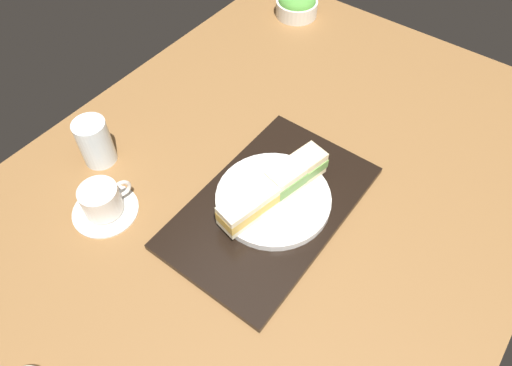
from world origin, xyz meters
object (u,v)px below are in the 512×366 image
sandwich_plate (273,199)px  sandwich_farmost (307,165)px  sandwich_inner_near (262,197)px  coffee_cup (103,202)px  drinking_glass (95,142)px  sandwich_nearmost (238,214)px  sandwich_inner_far (285,180)px  salad_bowl (297,4)px

sandwich_plate → sandwich_farmost: size_ratio=2.86×
sandwich_plate → sandwich_inner_near: bearing=168.1°
coffee_cup → drinking_glass: drinking_glass is taller
sandwich_farmost → coffee_cup: sandwich_farmost is taller
coffee_cup → drinking_glass: (8.67, 11.23, 2.30)cm
sandwich_nearmost → coffee_cup: 26.90cm
sandwich_plate → sandwich_inner_far: sandwich_inner_far is taller
sandwich_plate → drinking_glass: drinking_glass is taller
sandwich_nearmost → salad_bowl: bearing=25.5°
sandwich_nearmost → sandwich_inner_far: size_ratio=0.95×
sandwich_plate → drinking_glass: size_ratio=2.15×
sandwich_inner_near → coffee_cup: bearing=125.9°
sandwich_plate → coffee_cup: 33.09cm
sandwich_nearmost → sandwich_inner_far: (11.50, -2.43, 0.23)cm
sandwich_inner_near → drinking_glass: size_ratio=0.76×
salad_bowl → sandwich_farmost: bearing=-144.6°
coffee_cup → drinking_glass: 14.37cm
sandwich_farmost → coffee_cup: (-29.57, 27.42, -2.73)cm
sandwich_plate → sandwich_farmost: (8.62, -1.82, 3.50)cm
sandwich_inner_far → salad_bowl: size_ratio=0.69×
sandwich_plate → sandwich_farmost: sandwich_farmost is taller
sandwich_plate → sandwich_inner_far: 4.57cm
sandwich_inner_near → sandwich_inner_far: (5.75, -1.21, 0.18)cm
sandwich_nearmost → salad_bowl: (67.83, 32.36, -2.24)cm
sandwich_nearmost → salad_bowl: size_ratio=0.65×
sandwich_inner_far → drinking_glass: size_ratio=0.78×
drinking_glass → sandwich_inner_far: bearing=-68.0°
drinking_glass → sandwich_plate: bearing=-71.6°
sandwich_inner_far → drinking_glass: drinking_glass is taller
sandwich_farmost → salad_bowl: 62.13cm
sandwich_inner_far → coffee_cup: size_ratio=0.63×
sandwich_nearmost → sandwich_plate: bearing=-11.9°
sandwich_farmost → drinking_glass: (-20.91, 38.65, -0.43)cm
drinking_glass → coffee_cup: bearing=-127.7°
coffee_cup → sandwich_farmost: bearing=-42.8°
sandwich_plate → sandwich_nearmost: size_ratio=2.92×
sandwich_plate → salad_bowl: size_ratio=1.91×
sandwich_inner_near → drinking_glass: (-9.41, 36.22, -0.25)cm
sandwich_plate → sandwich_inner_near: (-2.87, 0.61, 3.33)cm
sandwich_farmost → drinking_glass: drinking_glass is taller
sandwich_inner_far → drinking_glass: bearing=112.0°
sandwich_plate → salad_bowl: 68.37cm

